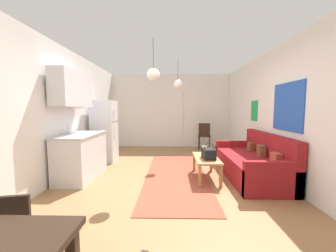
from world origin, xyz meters
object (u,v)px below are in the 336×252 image
couch (254,164)px  pendant_lamp_far (178,84)px  coffee_table (206,160)px  refrigerator (105,131)px  bamboo_vase (204,151)px  accent_chair (204,135)px  pendant_lamp_near (153,75)px  handbag (209,154)px  dining_chair_near (11,235)px

couch → pendant_lamp_far: 2.62m
coffee_table → refrigerator: (-2.49, 1.28, 0.44)m
bamboo_vase → refrigerator: refrigerator is taller
bamboo_vase → pendant_lamp_far: size_ratio=0.58×
accent_chair → pendant_lamp_near: size_ratio=1.20×
coffee_table → refrigerator: size_ratio=0.61×
couch → pendant_lamp_far: pendant_lamp_far is taller
refrigerator → pendant_lamp_far: pendant_lamp_far is taller
bamboo_vase → handbag: size_ratio=1.35×
accent_chair → pendant_lamp_far: pendant_lamp_far is taller
pendant_lamp_near → pendant_lamp_far: size_ratio=1.05×
accent_chair → pendant_lamp_far: bearing=70.0°
accent_chair → pendant_lamp_far: (-0.96, -1.57, 1.52)m
coffee_table → pendant_lamp_near: size_ratio=1.29×
bamboo_vase → couch: bearing=-2.6°
dining_chair_near → refrigerator: size_ratio=0.51×
bamboo_vase → dining_chair_near: 3.28m
handbag → accent_chair: size_ratio=0.34×
handbag → dining_chair_near: dining_chair_near is taller
refrigerator → coffee_table: bearing=-27.2°
couch → pendant_lamp_near: 2.68m
couch → accent_chair: accent_chair is taller
pendant_lamp_far → dining_chair_near: bearing=-109.1°
dining_chair_near → refrigerator: 3.92m
couch → dining_chair_near: couch is taller
coffee_table → accent_chair: accent_chair is taller
refrigerator → accent_chair: size_ratio=1.76×
pendant_lamp_far → accent_chair: bearing=58.5°
dining_chair_near → accent_chair: bearing=-124.8°
coffee_table → bamboo_vase: bearing=98.6°
bamboo_vase → dining_chair_near: size_ratio=0.51×
bamboo_vase → refrigerator: 2.74m
bamboo_vase → accent_chair: accent_chair is taller
coffee_table → handbag: 0.21m
pendant_lamp_near → accent_chair: bearing=65.4°
couch → dining_chair_near: size_ratio=2.48×
bamboo_vase → refrigerator: (-2.47, 1.16, 0.27)m
couch → pendant_lamp_far: (-1.52, 1.21, 1.76)m
pendant_lamp_near → dining_chair_near: bearing=-110.5°
couch → pendant_lamp_near: bearing=-169.0°
handbag → refrigerator: size_ratio=0.19×
refrigerator → accent_chair: refrigerator is taller
accent_chair → pendant_lamp_far: size_ratio=1.26×
handbag → dining_chair_near: size_ratio=0.38×
coffee_table → accent_chair: (0.42, 2.85, 0.15)m
pendant_lamp_far → coffee_table: bearing=-67.2°
couch → coffee_table: size_ratio=2.08×
couch → refrigerator: 3.71m
refrigerator → pendant_lamp_near: 2.47m
couch → refrigerator: (-3.47, 1.20, 0.53)m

